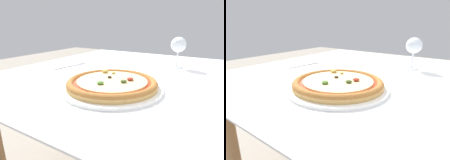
# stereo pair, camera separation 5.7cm
# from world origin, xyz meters

# --- Properties ---
(dining_table) EXTENTS (1.45, 1.01, 0.75)m
(dining_table) POSITION_xyz_m (0.00, 0.00, 0.67)
(dining_table) COLOR #997047
(dining_table) RESTS_ON ground_plane
(pizza_plate) EXTENTS (0.31, 0.31, 0.04)m
(pizza_plate) POSITION_xyz_m (-0.20, -0.22, 0.76)
(pizza_plate) COLOR white
(pizza_plate) RESTS_ON dining_table
(fork) EXTENTS (0.04, 0.17, 0.00)m
(fork) POSITION_xyz_m (-0.53, -0.04, 0.75)
(fork) COLOR silver
(fork) RESTS_ON dining_table
(wine_glass_far_left) EXTENTS (0.07, 0.07, 0.14)m
(wine_glass_far_left) POSITION_xyz_m (-0.10, 0.20, 0.85)
(wine_glass_far_left) COLOR silver
(wine_glass_far_left) RESTS_ON dining_table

